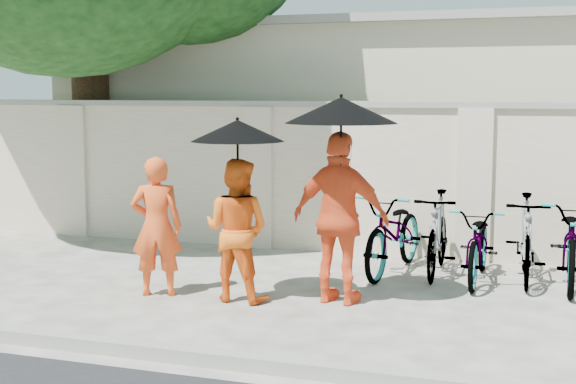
% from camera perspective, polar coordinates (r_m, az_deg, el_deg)
% --- Properties ---
extents(ground, '(80.00, 80.00, 0.00)m').
position_cam_1_polar(ground, '(8.35, -3.14, -8.23)').
color(ground, beige).
extents(kerb, '(40.00, 0.16, 0.12)m').
position_cam_1_polar(kerb, '(6.85, -8.50, -11.26)').
color(kerb, gray).
rests_on(kerb, ground).
extents(compound_wall, '(20.00, 0.30, 2.00)m').
position_cam_1_polar(compound_wall, '(10.93, 7.95, 0.73)').
color(compound_wall, beige).
rests_on(compound_wall, ground).
extents(building_behind, '(14.00, 6.00, 3.20)m').
position_cam_1_polar(building_behind, '(14.52, 14.67, 4.53)').
color(building_behind, '#C6BD93').
rests_on(building_behind, ground).
extents(monk_left, '(0.65, 0.53, 1.52)m').
position_cam_1_polar(monk_left, '(8.81, -9.33, -2.43)').
color(monk_left, '#FD5720').
rests_on(monk_left, ground).
extents(monk_center, '(0.78, 0.64, 1.52)m').
position_cam_1_polar(monk_center, '(8.50, -3.67, -2.71)').
color(monk_center, orange).
rests_on(monk_center, ground).
extents(parasol_center, '(0.97, 0.97, 1.07)m').
position_cam_1_polar(parasol_center, '(8.29, -3.62, 4.37)').
color(parasol_center, black).
rests_on(parasol_center, ground).
extents(monk_right, '(1.12, 0.60, 1.81)m').
position_cam_1_polar(monk_right, '(8.36, 3.74, -1.87)').
color(monk_right, '#FF5B27').
rests_on(monk_right, ground).
extents(parasol_right, '(1.16, 1.16, 1.13)m').
position_cam_1_polar(parasol_right, '(8.17, 3.80, 5.82)').
color(parasol_right, black).
rests_on(parasol_right, ground).
extents(bike_0, '(0.90, 1.98, 1.00)m').
position_cam_1_polar(bike_0, '(9.87, 7.59, -2.88)').
color(bike_0, slate).
rests_on(bike_0, ground).
extents(bike_1, '(0.52, 1.70, 1.02)m').
position_cam_1_polar(bike_1, '(9.83, 10.59, -2.94)').
color(bike_1, slate).
rests_on(bike_1, ground).
extents(bike_2, '(0.60, 1.72, 0.90)m').
position_cam_1_polar(bike_2, '(9.61, 13.46, -3.59)').
color(bike_2, slate).
rests_on(bike_2, ground).
extents(bike_3, '(0.58, 1.72, 1.02)m').
position_cam_1_polar(bike_3, '(9.74, 16.57, -3.22)').
color(bike_3, slate).
rests_on(bike_3, ground).
extents(bike_4, '(0.68, 1.94, 1.02)m').
position_cam_1_polar(bike_4, '(9.70, 19.60, -3.38)').
color(bike_4, slate).
rests_on(bike_4, ground).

